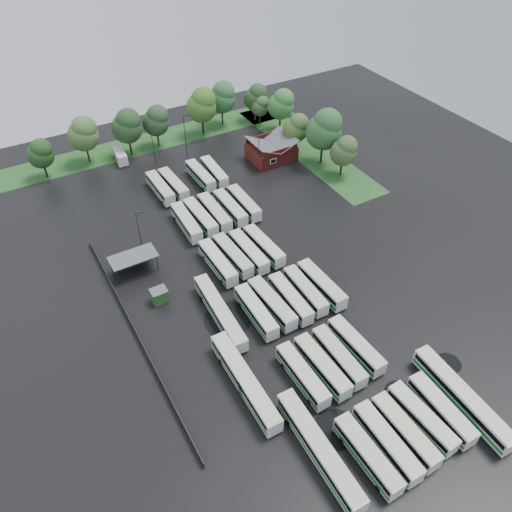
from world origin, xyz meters
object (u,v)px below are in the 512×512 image
brick_building (271,152)px  artic_bus_west_a (319,449)px  artic_bus_east (462,397)px  minibus (120,156)px

brick_building → artic_bus_west_a: (-32.97, -65.48, -0.12)m
brick_building → artic_bus_east: size_ratio=0.59×
brick_building → minibus: (-31.20, 16.75, -0.39)m
minibus → brick_building: bearing=-23.8°
brick_building → artic_bus_west_a: brick_building is taller
minibus → artic_bus_east: bearing=-72.9°
artic_bus_east → minibus: 88.10m
artic_bus_east → minibus: (-19.41, 85.94, -0.26)m
artic_bus_east → minibus: artic_bus_east is taller
artic_bus_west_a → minibus: 82.25m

